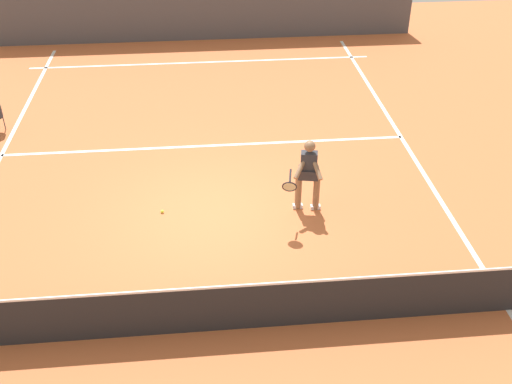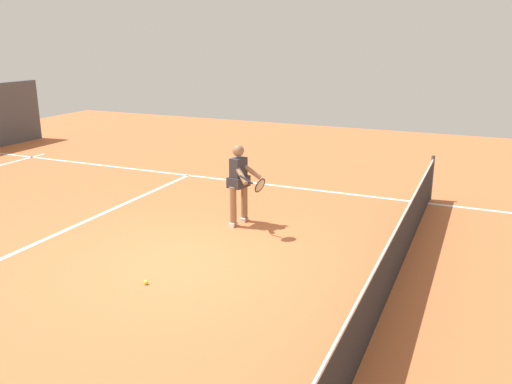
# 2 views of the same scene
# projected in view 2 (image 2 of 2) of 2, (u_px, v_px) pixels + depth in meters

# --- Properties ---
(ground_plane) EXTENTS (27.71, 27.71, 0.00)m
(ground_plane) POSITION_uv_depth(u_px,v_px,m) (183.00, 261.00, 8.57)
(ground_plane) COLOR #C66638
(service_line_marking) EXTENTS (9.55, 0.10, 0.01)m
(service_line_marking) POSITION_uv_depth(u_px,v_px,m) (53.00, 236.00, 9.63)
(service_line_marking) COLOR white
(service_line_marking) RESTS_ON ground
(sideline_left_marking) EXTENTS (0.10, 19.32, 0.01)m
(sideline_left_marking) POSITION_uv_depth(u_px,v_px,m) (287.00, 187.00, 12.77)
(sideline_left_marking) COLOR white
(sideline_left_marking) RESTS_ON ground
(court_net) EXTENTS (10.23, 0.08, 1.00)m
(court_net) POSITION_uv_depth(u_px,v_px,m) (389.00, 268.00, 7.19)
(court_net) COLOR #4C4C51
(court_net) RESTS_ON ground
(tennis_player) EXTENTS (0.90, 0.90, 1.55)m
(tennis_player) POSITION_uv_depth(u_px,v_px,m) (240.00, 182.00, 10.01)
(tennis_player) COLOR #8C6647
(tennis_player) RESTS_ON ground
(tennis_ball_near) EXTENTS (0.07, 0.07, 0.07)m
(tennis_ball_near) POSITION_uv_depth(u_px,v_px,m) (146.00, 282.00, 7.74)
(tennis_ball_near) COLOR #D1E533
(tennis_ball_near) RESTS_ON ground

